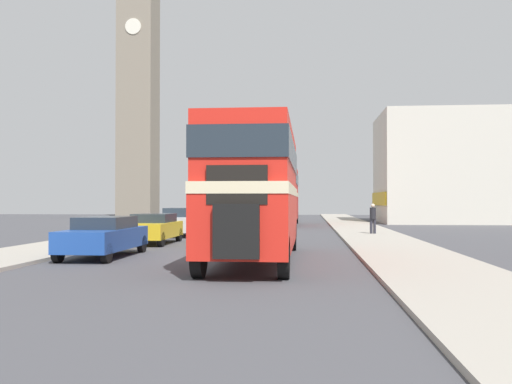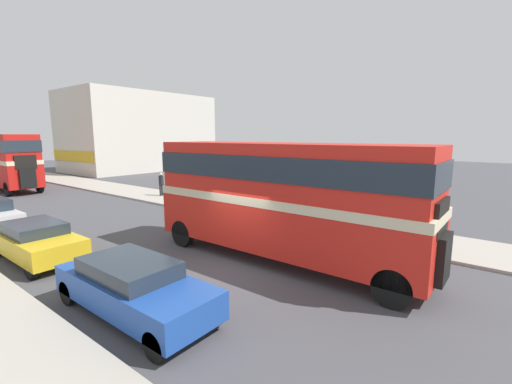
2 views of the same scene
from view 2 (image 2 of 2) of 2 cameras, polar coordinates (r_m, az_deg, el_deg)
name	(u,v)px [view 2 (image 2 of 2)]	position (r m, az deg, el deg)	size (l,w,h in m)	color
ground_plane	(231,268)	(11.82, -4.19, -12.52)	(120.00, 120.00, 0.00)	#47474C
sidewalk_right	(323,225)	(17.16, 11.14, -5.46)	(3.50, 120.00, 0.12)	#A8A093
double_decker_bus	(282,192)	(11.83, 4.42, -0.04)	(2.44, 10.21, 4.15)	red
bus_distant	(4,157)	(34.51, -36.40, 4.66)	(2.41, 9.28, 4.49)	red
car_parked_near	(134,286)	(9.26, -19.70, -14.57)	(1.76, 4.67, 1.39)	#1E479E
car_parked_mid	(36,240)	(14.58, -32.76, -6.79)	(1.80, 4.25, 1.35)	gold
pedestrian_walking	(161,183)	(25.47, -15.52, 1.50)	(0.34, 0.34, 1.66)	#282833
shop_building_block	(141,132)	(47.98, -18.68, 9.39)	(17.77, 9.87, 9.63)	beige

